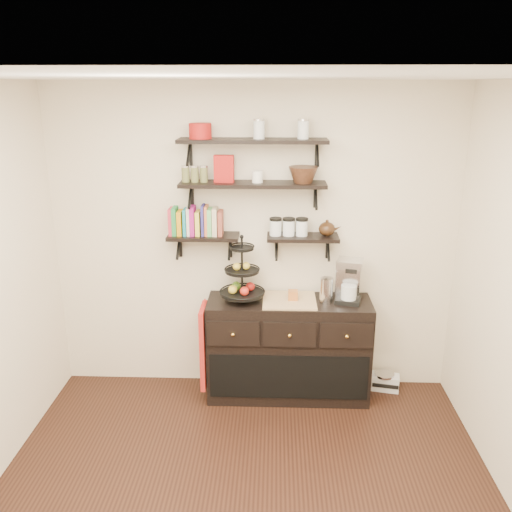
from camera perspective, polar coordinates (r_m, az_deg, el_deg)
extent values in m
cube|color=white|center=(2.78, -1.84, 18.33)|extent=(3.50, 3.50, 0.02)
cube|color=beige|center=(4.71, -0.26, 1.44)|extent=(3.50, 0.02, 2.70)
cube|color=black|center=(4.41, -0.35, 12.04)|extent=(1.20, 0.27, 0.03)
cube|color=black|center=(4.60, -6.89, 10.70)|extent=(0.02, 0.03, 0.20)
cube|color=black|center=(4.55, 6.39, 10.65)|extent=(0.02, 0.03, 0.20)
cube|color=black|center=(4.46, -0.34, 7.56)|extent=(1.20, 0.27, 0.03)
cube|color=black|center=(4.65, -6.73, 6.42)|extent=(0.02, 0.03, 0.20)
cube|color=black|center=(4.61, 6.24, 6.33)|extent=(0.02, 0.03, 0.20)
cube|color=black|center=(4.61, -5.55, 2.07)|extent=(0.60, 0.25, 0.03)
cube|color=black|center=(4.78, -7.96, 1.11)|extent=(0.02, 0.03, 0.20)
cube|color=black|center=(4.72, -2.69, 1.06)|extent=(0.03, 0.03, 0.20)
cube|color=black|center=(4.57, 4.94, 1.97)|extent=(0.60, 0.25, 0.03)
cube|color=black|center=(4.70, 2.17, 1.01)|extent=(0.03, 0.03, 0.20)
cube|color=black|center=(4.73, 7.51, 0.95)|extent=(0.02, 0.03, 0.20)
cube|color=#B42B3F|center=(4.62, -8.76, 3.47)|extent=(0.02, 0.15, 0.20)
cube|color=#227C3A|center=(4.61, -8.37, 3.71)|extent=(0.03, 0.15, 0.24)
cube|color=orange|center=(4.61, -7.90, 3.53)|extent=(0.04, 0.15, 0.21)
cube|color=teal|center=(4.60, -7.46, 3.77)|extent=(0.03, 0.15, 0.25)
cube|color=beige|center=(4.60, -7.03, 3.59)|extent=(0.03, 0.15, 0.22)
cube|color=#9A1571|center=(4.59, -6.55, 3.83)|extent=(0.04, 0.15, 0.26)
cube|color=gold|center=(4.58, -6.08, 3.65)|extent=(0.03, 0.15, 0.23)
cube|color=navy|center=(4.58, -5.63, 3.47)|extent=(0.03, 0.15, 0.20)
cube|color=#BF5F38|center=(4.57, -5.12, 3.71)|extent=(0.04, 0.15, 0.24)
cube|color=#5DAE61|center=(4.57, -4.63, 3.53)|extent=(0.03, 0.15, 0.21)
cube|color=#C2B18F|center=(4.56, -4.17, 3.77)|extent=(0.03, 0.15, 0.25)
cube|color=brown|center=(4.56, -3.73, 3.58)|extent=(0.02, 0.15, 0.22)
cylinder|color=silver|center=(4.55, 2.07, 2.99)|extent=(0.10, 0.10, 0.13)
cylinder|color=silver|center=(4.55, 3.46, 2.97)|extent=(0.10, 0.10, 0.13)
cylinder|color=silver|center=(4.56, 4.84, 2.95)|extent=(0.10, 0.10, 0.13)
cube|color=black|center=(4.83, 3.43, -9.70)|extent=(1.40, 0.45, 0.90)
cube|color=tan|center=(4.64, 3.53, -4.67)|extent=(0.45, 0.41, 0.02)
sphere|color=gold|center=(4.50, -2.46, -8.28)|extent=(0.04, 0.04, 0.04)
sphere|color=gold|center=(4.49, 3.56, -8.36)|extent=(0.04, 0.04, 0.04)
sphere|color=gold|center=(4.53, 9.54, -8.36)|extent=(0.04, 0.04, 0.04)
cylinder|color=black|center=(4.55, -1.48, -1.46)|extent=(0.02, 0.02, 0.56)
cylinder|color=black|center=(4.62, -1.46, -3.94)|extent=(0.38, 0.38, 0.01)
cylinder|color=black|center=(4.55, -1.48, -1.60)|extent=(0.29, 0.29, 0.02)
cylinder|color=black|center=(4.49, -1.50, 0.81)|extent=(0.20, 0.20, 0.02)
sphere|color=#B21914|center=(4.64, -0.61, -3.24)|extent=(0.08, 0.08, 0.08)
sphere|color=gold|center=(4.54, -2.04, -1.13)|extent=(0.07, 0.07, 0.07)
cube|color=#A65B26|center=(4.62, 3.91, -4.12)|extent=(0.08, 0.08, 0.08)
cube|color=black|center=(4.67, 9.65, -4.57)|extent=(0.24, 0.23, 0.04)
cube|color=silver|center=(4.68, 9.65, -2.47)|extent=(0.22, 0.12, 0.32)
cube|color=silver|center=(4.56, 9.86, -0.77)|extent=(0.24, 0.23, 0.07)
cylinder|color=silver|center=(4.63, 9.73, -3.75)|extent=(0.16, 0.16, 0.12)
cylinder|color=silver|center=(4.60, 7.41, -3.61)|extent=(0.11, 0.11, 0.22)
cube|color=#AD121B|center=(4.75, -5.49, -9.37)|extent=(0.04, 0.31, 0.72)
cube|color=silver|center=(5.20, 13.31, -12.78)|extent=(0.29, 0.18, 0.14)
cylinder|color=silver|center=(5.17, 13.37, -12.01)|extent=(0.21, 0.21, 0.02)
cube|color=black|center=(5.14, 13.46, -13.18)|extent=(0.23, 0.05, 0.04)
cube|color=#9F1412|center=(4.46, -3.39, 9.15)|extent=(0.16, 0.07, 0.22)
cylinder|color=white|center=(4.45, 0.15, 8.36)|extent=(0.09, 0.09, 0.10)
cylinder|color=#9F1412|center=(4.44, -5.89, 12.96)|extent=(0.18, 0.18, 0.12)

